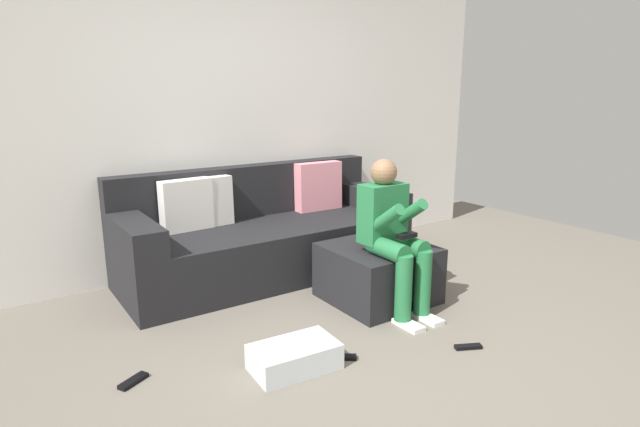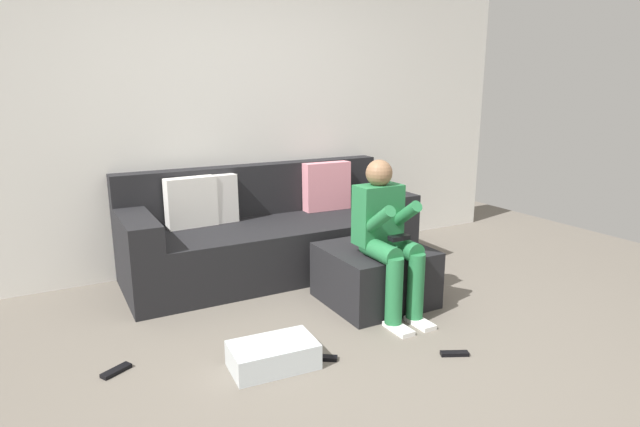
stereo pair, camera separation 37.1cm
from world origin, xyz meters
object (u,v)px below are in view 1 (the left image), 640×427
Objects in this scene: storage_bin at (294,357)px; remote_by_storage_bin at (341,357)px; couch_sectional at (265,236)px; ottoman at (378,273)px; remote_near_ottoman at (468,347)px; remote_under_side_table at (133,381)px; person_seated at (393,232)px.

remote_by_storage_bin is at bearing -12.56° from storage_bin.
ottoman is (0.41, -0.96, -0.12)m from couch_sectional.
storage_bin is at bearing -154.15° from ottoman.
couch_sectional reaches higher than storage_bin.
storage_bin is (-1.01, -0.49, -0.13)m from ottoman.
storage_bin is (-0.60, -1.45, -0.25)m from couch_sectional.
remote_by_storage_bin is at bearing -102.10° from couch_sectional.
remote_near_ottoman is 1.90m from remote_under_side_table.
couch_sectional reaches higher than remote_under_side_table.
remote_under_side_table is at bearing -166.10° from remote_by_storage_bin.
storage_bin reaches higher than remote_near_ottoman.
couch_sectional is 3.38× the size of ottoman.
ottoman reaches higher than remote_by_storage_bin.
remote_near_ottoman is at bearing -21.74° from storage_bin.
remote_near_ottoman and remote_under_side_table have the same top height.
remote_near_ottoman is 0.77m from remote_by_storage_bin.
remote_near_ottoman is at bearing -51.20° from remote_under_side_table.
couch_sectional is 1.24m from person_seated.
remote_by_storage_bin is (0.28, -0.06, -0.06)m from storage_bin.
couch_sectional is at bearing 113.21° from ottoman.
person_seated is 0.95m from remote_by_storage_bin.
ottoman is 0.42m from person_seated.
storage_bin is 2.91× the size of remote_near_ottoman.
storage_bin is at bearing -163.16° from person_seated.
remote_near_ottoman is at bearing -78.55° from couch_sectional.
person_seated is 2.22× the size of storage_bin.
ottoman is 1.48× the size of storage_bin.
remote_under_side_table is at bearing -141.51° from couch_sectional.
ottoman reaches higher than remote_near_ottoman.
person_seated is 1.13m from storage_bin.
storage_bin is 1.05m from remote_near_ottoman.
ottoman is 1.13m from storage_bin.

